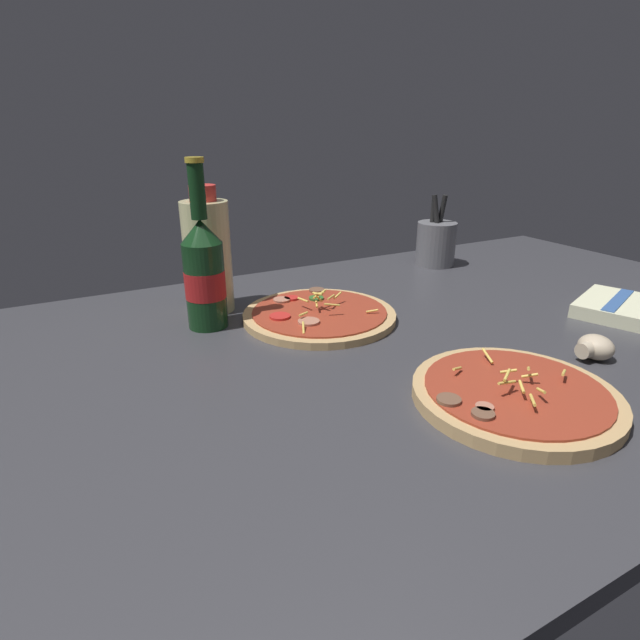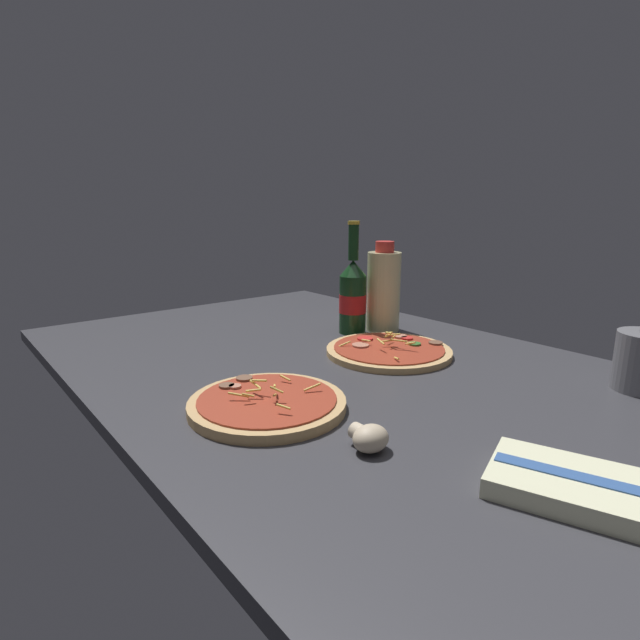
% 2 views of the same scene
% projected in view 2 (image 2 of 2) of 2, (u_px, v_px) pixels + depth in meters
% --- Properties ---
extents(counter_slab, '(1.60, 0.90, 0.03)m').
position_uv_depth(counter_slab, '(372.00, 383.00, 0.93)').
color(counter_slab, '#38383D').
rests_on(counter_slab, ground).
extents(pizza_near, '(0.25, 0.25, 0.04)m').
position_uv_depth(pizza_near, '(268.00, 404.00, 0.78)').
color(pizza_near, tan).
rests_on(pizza_near, counter_slab).
extents(pizza_far, '(0.27, 0.27, 0.05)m').
position_uv_depth(pizza_far, '(389.00, 350.00, 1.06)').
color(pizza_far, tan).
rests_on(pizza_far, counter_slab).
extents(beer_bottle, '(0.07, 0.07, 0.27)m').
position_uv_depth(beer_bottle, '(353.00, 295.00, 1.21)').
color(beer_bottle, '#143819').
rests_on(beer_bottle, counter_slab).
extents(oil_bottle, '(0.08, 0.08, 0.22)m').
position_uv_depth(oil_bottle, '(384.00, 290.00, 1.24)').
color(oil_bottle, beige).
rests_on(oil_bottle, counter_slab).
extents(mushroom_left, '(0.05, 0.05, 0.04)m').
position_uv_depth(mushroom_left, '(369.00, 438.00, 0.65)').
color(mushroom_left, beige).
rests_on(mushroom_left, counter_slab).
extents(dish_towel, '(0.19, 0.16, 0.03)m').
position_uv_depth(dish_towel, '(565.00, 484.00, 0.56)').
color(dish_towel, beige).
rests_on(dish_towel, counter_slab).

